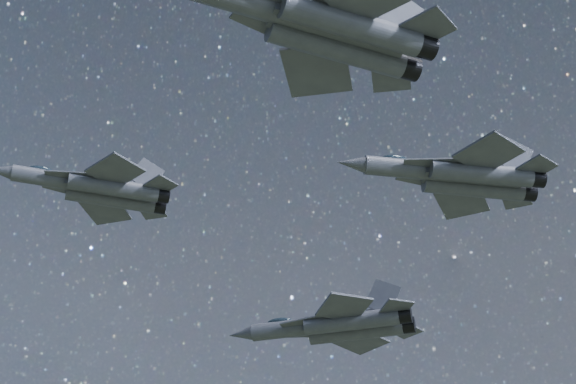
{
  "coord_description": "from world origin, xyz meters",
  "views": [
    {
      "loc": [
        -1.09,
        -62.69,
        116.39
      ],
      "look_at": [
        0.72,
        0.19,
        159.59
      ],
      "focal_mm": 60.0,
      "sensor_mm": 36.0,
      "label": 1
    }
  ],
  "objects": [
    {
      "name": "jet_lead",
      "position": [
        -15.15,
        3.92,
        162.21
      ],
      "size": [
        15.8,
        10.74,
        3.97
      ],
      "rotation": [
        0.0,
        0.0,
        0.26
      ],
      "color": "#383B47"
    },
    {
      "name": "jet_left",
      "position": [
        6.07,
        19.45,
        157.56
      ],
      "size": [
        18.93,
        12.8,
        4.77
      ],
      "rotation": [
        0.0,
        0.0,
        -0.28
      ],
      "color": "#383B47"
    },
    {
      "name": "jet_right",
      "position": [
        2.37,
        -17.59,
        160.42
      ],
      "size": [
        20.03,
        13.33,
        5.09
      ],
      "rotation": [
        0.0,
        0.0,
        0.35
      ],
      "color": "#383B47"
    },
    {
      "name": "jet_slot",
      "position": [
        13.48,
        -4.57,
        158.01
      ],
      "size": [
        16.38,
        11.41,
        4.12
      ],
      "rotation": [
        0.0,
        0.0,
        0.13
      ],
      "color": "#383B47"
    }
  ]
}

